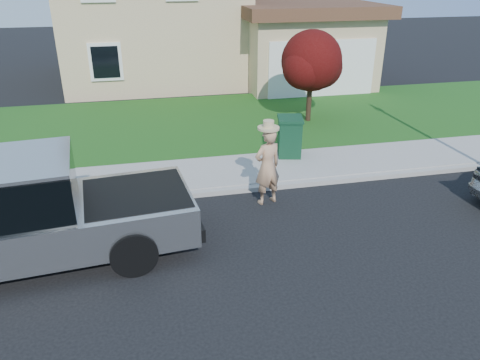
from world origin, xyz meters
The scene contains 9 objects.
ground centered at (0.00, 0.00, 0.00)m, with size 80.00×80.00×0.00m, color black.
curb centered at (1.00, 2.90, 0.06)m, with size 40.00×0.20×0.12m, color gray.
sidewalk centered at (1.00, 4.00, 0.07)m, with size 40.00×2.00×0.15m, color gray.
lawn centered at (1.00, 8.50, 0.05)m, with size 40.00×7.00×0.10m, color #1C4E16.
house centered at (1.31, 16.38, 3.17)m, with size 14.00×11.30×6.85m.
pickup_truck centered at (-3.32, 0.84, 0.97)m, with size 6.53×2.76×2.09m.
woman centered at (1.74, 2.22, 0.96)m, with size 0.77×0.62×2.03m.
ornamental_tree centered at (4.85, 7.84, 2.10)m, with size 2.28×2.06×3.13m.
trash_bin centered at (3.08, 4.66, 0.72)m, with size 0.85×0.93×1.13m.
Camera 1 is at (-1.02, -7.34, 5.17)m, focal length 35.00 mm.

